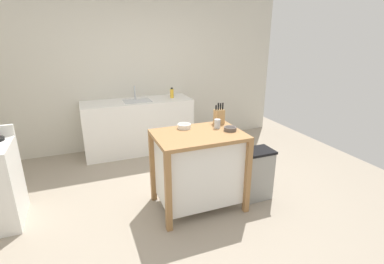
# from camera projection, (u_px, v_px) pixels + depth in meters

# --- Properties ---
(ground_plane) EXTENTS (6.15, 6.15, 0.00)m
(ground_plane) POSITION_uv_depth(u_px,v_px,m) (187.00, 207.00, 3.40)
(ground_plane) COLOR gray
(ground_plane) RESTS_ON ground
(wall_back) EXTENTS (5.15, 0.10, 2.60)m
(wall_back) POSITION_uv_depth(u_px,v_px,m) (140.00, 72.00, 4.96)
(wall_back) COLOR beige
(wall_back) RESTS_ON ground
(kitchen_island) EXTENTS (0.97, 0.69, 0.90)m
(kitchen_island) POSITION_uv_depth(u_px,v_px,m) (198.00, 166.00, 3.28)
(kitchen_island) COLOR #9E7042
(kitchen_island) RESTS_ON ground
(knife_block) EXTENTS (0.11, 0.09, 0.25)m
(knife_block) POSITION_uv_depth(u_px,v_px,m) (219.00, 116.00, 3.46)
(knife_block) COLOR tan
(knife_block) RESTS_ON kitchen_island
(bowl_stoneware_deep) EXTENTS (0.15, 0.15, 0.05)m
(bowl_stoneware_deep) POSITION_uv_depth(u_px,v_px,m) (184.00, 126.00, 3.30)
(bowl_stoneware_deep) COLOR silver
(bowl_stoneware_deep) RESTS_ON kitchen_island
(bowl_ceramic_small) EXTENTS (0.14, 0.14, 0.04)m
(bowl_ceramic_small) POSITION_uv_depth(u_px,v_px,m) (230.00, 129.00, 3.22)
(bowl_ceramic_small) COLOR #564C47
(bowl_ceramic_small) RESTS_ON kitchen_island
(drinking_cup) EXTENTS (0.07, 0.07, 0.10)m
(drinking_cup) POSITION_uv_depth(u_px,v_px,m) (217.00, 124.00, 3.31)
(drinking_cup) COLOR silver
(drinking_cup) RESTS_ON kitchen_island
(trash_bin) EXTENTS (0.36, 0.28, 0.63)m
(trash_bin) POSITION_uv_depth(u_px,v_px,m) (256.00, 174.00, 3.51)
(trash_bin) COLOR gray
(trash_bin) RESTS_ON ground
(sink_counter) EXTENTS (1.78, 0.60, 0.88)m
(sink_counter) POSITION_uv_depth(u_px,v_px,m) (139.00, 126.00, 4.88)
(sink_counter) COLOR white
(sink_counter) RESTS_ON ground
(sink_faucet) EXTENTS (0.02, 0.02, 0.22)m
(sink_faucet) POSITION_uv_depth(u_px,v_px,m) (135.00, 92.00, 4.82)
(sink_faucet) COLOR #B7BCC1
(sink_faucet) RESTS_ON sink_counter
(bottle_hand_soap) EXTENTS (0.06, 0.06, 0.17)m
(bottle_hand_soap) POSITION_uv_depth(u_px,v_px,m) (172.00, 93.00, 4.90)
(bottle_hand_soap) COLOR yellow
(bottle_hand_soap) RESTS_ON sink_counter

